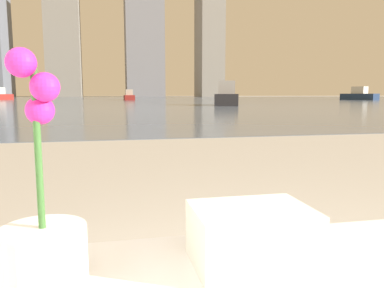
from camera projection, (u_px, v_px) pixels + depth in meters
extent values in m
cylinder|color=silver|center=(44.00, 259.00, 0.67)|extent=(0.15, 0.15, 0.12)
cylinder|color=#38662D|center=(38.00, 148.00, 0.64)|extent=(0.01, 0.01, 0.28)
sphere|color=#DB238E|center=(21.00, 62.00, 0.61)|extent=(0.05, 0.05, 0.05)
sphere|color=#DB238E|center=(45.00, 87.00, 0.62)|extent=(0.05, 0.05, 0.05)
sphere|color=#DB238E|center=(40.00, 110.00, 0.64)|extent=(0.05, 0.05, 0.05)
cube|color=silver|center=(251.00, 254.00, 0.77)|extent=(0.24, 0.18, 0.04)
cube|color=silver|center=(251.00, 236.00, 0.77)|extent=(0.24, 0.18, 0.04)
cube|color=silver|center=(252.00, 217.00, 0.76)|extent=(0.24, 0.18, 0.04)
cube|color=slate|center=(113.00, 99.00, 60.18)|extent=(180.00, 110.00, 0.01)
cube|color=navy|center=(359.00, 97.00, 53.43)|extent=(3.62, 5.30, 0.88)
cube|color=silver|center=(360.00, 90.00, 53.30)|extent=(1.91, 2.23, 1.01)
cube|color=maroon|center=(129.00, 98.00, 51.15)|extent=(1.38, 3.88, 0.68)
cube|color=#B2A893|center=(129.00, 92.00, 51.05)|extent=(0.99, 1.46, 0.77)
cube|color=#2D2D33|center=(227.00, 100.00, 27.85)|extent=(3.04, 5.04, 0.83)
cube|color=silver|center=(227.00, 87.00, 27.73)|extent=(1.69, 2.07, 0.95)
cube|color=gray|center=(63.00, 41.00, 109.43)|extent=(9.78, 6.90, 32.53)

